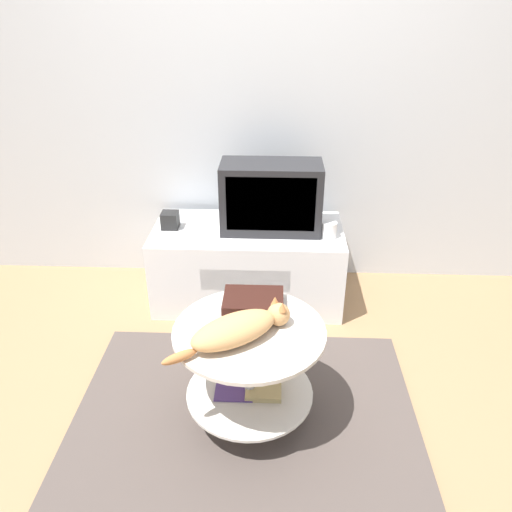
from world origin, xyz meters
The scene contains 10 objects.
ground_plane centered at (0.00, 0.00, 0.00)m, with size 12.00×12.00×0.00m, color #93704C.
wall_back centered at (0.00, 1.45, 1.30)m, with size 8.00×0.05×2.60m.
rug centered at (0.00, 0.00, 0.01)m, with size 1.60×1.29×0.02m.
tv_stand centered at (-0.04, 1.08, 0.25)m, with size 1.16×0.57×0.49m.
tv centered at (0.10, 1.08, 0.70)m, with size 0.59×0.28×0.41m.
speaker centered at (-0.51, 1.07, 0.54)m, with size 0.10×0.10×0.10m.
mug centered at (0.44, 0.98, 0.54)m, with size 0.09×0.09×0.10m.
coffee_table centered at (0.03, 0.03, 0.34)m, with size 0.65×0.65×0.50m.
dvd_box centered at (0.03, 0.20, 0.55)m, with size 0.27×0.20×0.06m.
cat centered at (-0.02, -0.04, 0.57)m, with size 0.50×0.37×0.12m.
Camera 1 is at (0.12, -1.67, 1.78)m, focal length 35.00 mm.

